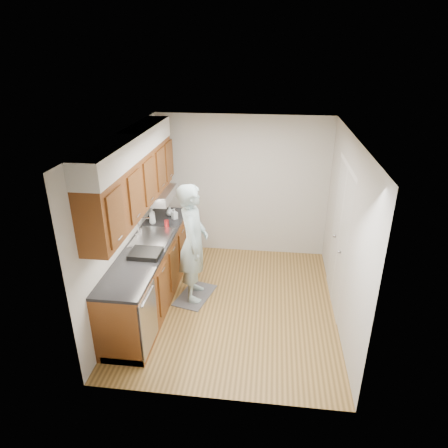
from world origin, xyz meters
name	(u,v)px	position (x,y,z in m)	size (l,w,h in m)	color
floor	(231,304)	(0.00, 0.00, 0.00)	(3.50, 3.50, 0.00)	olive
ceiling	(233,136)	(0.00, 0.00, 2.50)	(3.50, 3.50, 0.00)	white
wall_left	(126,223)	(-1.50, 0.00, 1.25)	(0.02, 3.50, 2.50)	#B4B1A9
wall_right	(345,234)	(1.50, 0.00, 1.25)	(0.02, 3.50, 2.50)	#B4B1A9
wall_back	(242,187)	(0.00, 1.75, 1.25)	(3.00, 0.02, 2.50)	#B4B1A9
counter	(151,271)	(-1.20, 0.00, 0.49)	(0.64, 2.80, 1.30)	brown
upper_cabinets	(134,174)	(-1.33, 0.05, 1.95)	(0.47, 2.80, 1.21)	brown
closet_door	(339,239)	(1.49, 0.30, 1.02)	(0.02, 1.22, 2.05)	silver
floor_mat	(195,295)	(-0.58, 0.15, 0.01)	(0.44, 0.74, 0.01)	#5B5B5D
person	(193,236)	(-0.58, 0.15, 1.03)	(0.72, 0.48, 2.03)	#9DBBBF
soap_bottle_a	(152,215)	(-1.34, 0.70, 1.08)	(0.11, 0.11, 0.27)	silver
soap_bottle_b	(174,214)	(-1.03, 0.92, 1.03)	(0.08, 0.08, 0.18)	silver
soap_bottle_c	(170,211)	(-1.14, 1.04, 1.02)	(0.12, 0.12, 0.16)	silver
soda_can	(167,224)	(-1.07, 0.56, 1.00)	(0.07, 0.07, 0.13)	#B41E20
dish_rack	(146,253)	(-1.13, -0.35, 0.97)	(0.41, 0.35, 0.06)	black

